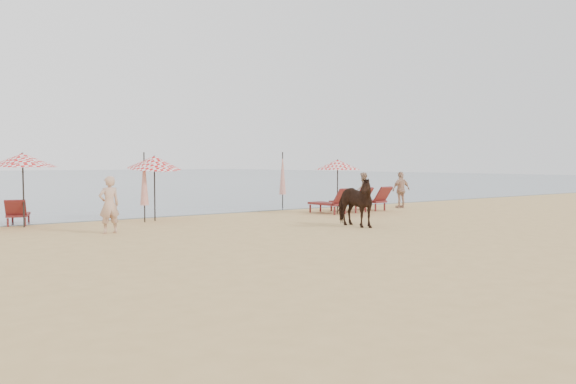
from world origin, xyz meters
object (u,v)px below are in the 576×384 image
Objects in this scene: umbrella_open_right at (338,165)px; cow at (353,202)px; umbrella_open_left_a at (23,160)px; umbrella_open_left_b at (154,162)px; lounger_cluster_left at (0,213)px; lounger_cluster_right at (353,200)px; umbrella_closed_right at (283,174)px; beachgoer_left at (109,205)px; beachgoer_right_a at (363,189)px; umbrella_closed_left at (144,179)px; beachgoer_right_b at (401,190)px.

umbrella_open_right reaches higher than cow.
umbrella_open_left_b is (4.16, -0.51, -0.07)m from umbrella_open_left_a.
umbrella_open_left_a is at bearing -40.67° from lounger_cluster_left.
umbrella_open_right is 4.65m from cow.
lounger_cluster_left is at bearing 130.05° from umbrella_open_left_a.
lounger_cluster_right is 3.73m from umbrella_closed_right.
lounger_cluster_left is at bearing -63.31° from beachgoer_left.
beachgoer_right_a is at bearing 35.18° from lounger_cluster_right.
beachgoer_left is (-10.53, -1.25, 0.35)m from lounger_cluster_right.
umbrella_open_left_b is (4.73, -1.36, 1.65)m from lounger_cluster_left.
umbrella_closed_right reaches higher than umbrella_open_right.
lounger_cluster_left is at bearing 144.78° from cow.
umbrella_closed_right is at bearing 104.36° from lounger_cluster_right.
beachgoer_left is 1.05× the size of beachgoer_right_a.
umbrella_open_left_b is (-8.11, 1.33, 1.57)m from lounger_cluster_right.
cow is (9.25, -6.74, 0.38)m from lounger_cluster_left.
umbrella_closed_left is 11.77m from beachgoer_right_a.
cow is 1.13× the size of beachgoer_right_b.
umbrella_open_right reaches higher than lounger_cluster_left.
umbrella_closed_left is 11.84m from beachgoer_right_b.
cow is at bearing -27.74° from umbrella_open_left_a.
beachgoer_left is at bearing -123.17° from umbrella_open_left_b.
umbrella_closed_left is at bearing -141.91° from umbrella_open_left_b.
beachgoer_right_a reaches higher than lounger_cluster_right.
cow is (4.99, -5.13, -0.69)m from umbrella_closed_left.
beachgoer_left is (-9.28, -4.60, -0.73)m from umbrella_closed_right.
umbrella_closed_left is at bearing -5.10° from lounger_cluster_left.
umbrella_closed_right is (7.34, 2.27, 0.08)m from umbrella_closed_left.
umbrella_open_left_a reaches higher than cow.
umbrella_closed_right is at bearing 73.29° from cow.
umbrella_closed_left is 1.29× the size of cow.
lounger_cluster_right is at bearing -69.66° from umbrella_closed_right.
umbrella_open_left_a is at bearing -172.24° from umbrella_closed_right.
beachgoer_left reaches higher than lounger_cluster_left.
beachgoer_right_b is at bearing 33.66° from cow.
umbrella_closed_right reaches higher than beachgoer_right_b.
lounger_cluster_left is at bearing 175.82° from umbrella_open_right.
umbrella_open_left_b is 1.09× the size of umbrella_open_right.
beachgoer_right_a is at bearing 45.84° from umbrella_open_right.
umbrella_open_right is 0.91× the size of umbrella_closed_left.
beachgoer_left is at bearing -179.18° from lounger_cluster_right.
lounger_cluster_left is at bearing 162.15° from lounger_cluster_right.
lounger_cluster_left is 1.22× the size of beachgoer_right_b.
cow is at bearing -113.57° from umbrella_open_right.
lounger_cluster_right is 1.86m from umbrella_open_right.
lounger_cluster_right is 3.25m from beachgoer_right_b.
lounger_cluster_right is 1.40× the size of umbrella_closed_left.
lounger_cluster_right is 8.37m from umbrella_open_left_b.
beachgoer_right_a is at bearing 16.75° from umbrella_open_left_b.
umbrella_closed_right is (11.59, 0.65, 1.15)m from lounger_cluster_left.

